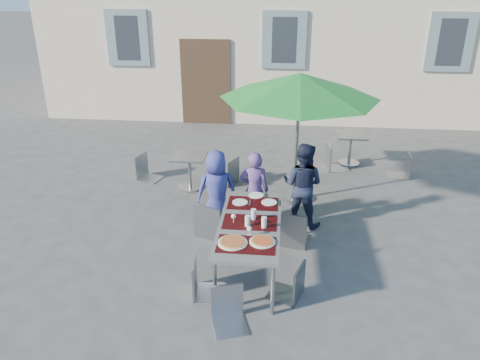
# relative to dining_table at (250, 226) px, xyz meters

# --- Properties ---
(ground) EXTENTS (90.00, 90.00, 0.00)m
(ground) POSITION_rel_dining_table_xyz_m (0.31, -0.74, -0.70)
(ground) COLOR #403F42
(ground) RESTS_ON ground
(dining_table) EXTENTS (0.80, 1.85, 0.76)m
(dining_table) POSITION_rel_dining_table_xyz_m (0.00, 0.00, 0.00)
(dining_table) COLOR #414045
(dining_table) RESTS_ON ground
(pizza_near_left) EXTENTS (0.36, 0.36, 0.03)m
(pizza_near_left) POSITION_rel_dining_table_xyz_m (-0.17, -0.54, 0.07)
(pizza_near_left) COLOR white
(pizza_near_left) RESTS_ON dining_table
(pizza_near_right) EXTENTS (0.32, 0.32, 0.03)m
(pizza_near_right) POSITION_rel_dining_table_xyz_m (0.19, -0.48, 0.07)
(pizza_near_right) COLOR white
(pizza_near_right) RESTS_ON dining_table
(glassware) EXTENTS (0.47, 0.49, 0.15)m
(glassware) POSITION_rel_dining_table_xyz_m (0.04, -0.07, 0.13)
(glassware) COLOR silver
(glassware) RESTS_ON dining_table
(place_settings) EXTENTS (0.67, 0.47, 0.01)m
(place_settings) POSITION_rel_dining_table_xyz_m (0.03, 0.65, 0.06)
(place_settings) COLOR white
(place_settings) RESTS_ON dining_table
(child_0) EXTENTS (0.72, 0.57, 1.29)m
(child_0) POSITION_rel_dining_table_xyz_m (-0.60, 1.14, -0.05)
(child_0) COLOR navy
(child_0) RESTS_ON ground
(child_1) EXTENTS (0.46, 0.31, 1.26)m
(child_1) POSITION_rel_dining_table_xyz_m (-0.03, 1.24, -0.06)
(child_1) COLOR #5B3D7D
(child_1) RESTS_ON ground
(child_2) EXTENTS (0.76, 0.59, 1.37)m
(child_2) POSITION_rel_dining_table_xyz_m (0.72, 1.41, -0.01)
(child_2) COLOR #181E36
(child_2) RESTS_ON ground
(chair_0) EXTENTS (0.62, 0.62, 1.06)m
(chair_0) POSITION_rel_dining_table_xyz_m (-0.66, 0.86, -0.07)
(chair_0) COLOR gray
(chair_0) RESTS_ON ground
(chair_1) EXTENTS (0.44, 0.45, 1.00)m
(chair_1) POSITION_rel_dining_table_xyz_m (-0.01, 1.10, -0.11)
(chair_1) COLOR gray
(chair_1) RESTS_ON ground
(chair_2) EXTENTS (0.55, 0.56, 1.05)m
(chair_2) POSITION_rel_dining_table_xyz_m (0.57, 0.73, -0.07)
(chair_2) COLOR gray
(chair_2) RESTS_ON ground
(chair_3) EXTENTS (0.45, 0.44, 0.91)m
(chair_3) POSITION_rel_dining_table_xyz_m (-0.55, -0.55, -0.17)
(chair_3) COLOR gray
(chair_3) RESTS_ON ground
(chair_4) EXTENTS (0.51, 0.50, 0.89)m
(chair_4) POSITION_rel_dining_table_xyz_m (0.57, -0.52, -0.18)
(chair_4) COLOR gray
(chair_4) RESTS_ON ground
(chair_5) EXTENTS (0.48, 0.48, 0.86)m
(chair_5) POSITION_rel_dining_table_xyz_m (-0.16, -1.05, -0.20)
(chair_5) COLOR #92969E
(chair_5) RESTS_ON ground
(patio_umbrella) EXTENTS (2.65, 2.65, 2.26)m
(patio_umbrella) POSITION_rel_dining_table_xyz_m (0.62, 2.28, 1.34)
(patio_umbrella) COLOR #A2A5AA
(patio_umbrella) RESTS_ON ground
(cafe_table_0) EXTENTS (0.62, 0.62, 0.66)m
(cafe_table_0) POSITION_rel_dining_table_xyz_m (-1.33, 2.56, -0.27)
(cafe_table_0) COLOR #A2A5AA
(cafe_table_0) RESTS_ON ground
(bg_chair_l_0) EXTENTS (0.52, 0.52, 0.92)m
(bg_chair_l_0) POSITION_rel_dining_table_xyz_m (-2.29, 2.93, -0.16)
(bg_chair_l_0) COLOR gray
(bg_chair_l_0) RESTS_ON ground
(bg_chair_r_0) EXTENTS (0.57, 0.57, 0.97)m
(bg_chair_r_0) POSITION_rel_dining_table_xyz_m (-0.63, 2.86, -0.13)
(bg_chair_r_0) COLOR gray
(bg_chair_r_0) RESTS_ON ground
(cafe_table_1) EXTENTS (0.62, 0.62, 0.66)m
(cafe_table_1) POSITION_rel_dining_table_xyz_m (1.80, 4.10, -0.27)
(cafe_table_1) COLOR #A2A5AA
(cafe_table_1) RESTS_ON ground
(bg_chair_l_1) EXTENTS (0.50, 0.50, 1.00)m
(bg_chair_l_1) POSITION_rel_dining_table_xyz_m (1.43, 3.81, -0.11)
(bg_chair_l_1) COLOR #90969B
(bg_chair_l_1) RESTS_ON ground
(bg_chair_r_1) EXTENTS (0.41, 0.41, 0.88)m
(bg_chair_r_1) POSITION_rel_dining_table_xyz_m (2.79, 3.54, -0.19)
(bg_chair_r_1) COLOR gray
(bg_chair_r_1) RESTS_ON ground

